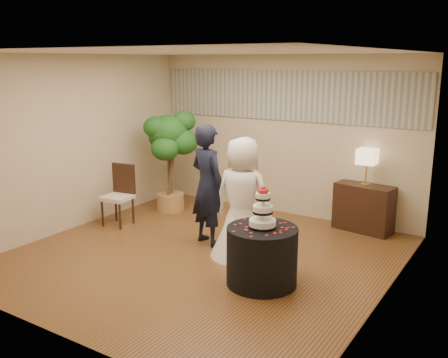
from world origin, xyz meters
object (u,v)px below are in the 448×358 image
Objects in this scene: groom at (208,185)px; wedding_cake at (263,207)px; cake_table at (262,256)px; bride at (242,198)px; table_lamp at (366,167)px; ficus_tree at (169,161)px; side_chair at (117,196)px; console at (364,208)px.

groom reaches higher than wedding_cake.
wedding_cake is at bearing 90.00° from cake_table.
table_lamp is at bearing -123.26° from bride.
bride reaches higher than wedding_cake.
bride is 2.51m from ficus_tree.
groom is at bearing 148.85° from cake_table.
ficus_tree is at bearing 147.53° from wedding_cake.
table_lamp is 4.08m from side_chair.
wedding_cake is 2.75m from console.
groom is at bearing -16.13° from bride.
table_lamp is at bearing -117.58° from groom.
wedding_cake is at bearing 131.59° from bride.
table_lamp is 3.43m from ficus_tree.
wedding_cake reaches higher than cake_table.
groom is 1.97× the size of console.
groom is at bearing -33.61° from ficus_tree.
bride reaches higher than console.
groom reaches higher than table_lamp.
console is (1.12, 1.97, -0.47)m from bride.
side_chair is (-3.11, 0.71, 0.14)m from cake_table.
wedding_cake is at bearing -99.37° from table_lamp.
groom is 2.61m from console.
table_lamp is (0.44, 2.64, 0.06)m from wedding_cake.
side_chair is (-3.55, -1.93, 0.13)m from console.
groom is 1.78× the size of side_chair.
ficus_tree is at bearing 72.67° from side_chair.
table_lamp is (1.12, 1.97, 0.21)m from bride.
side_chair is at bearing -100.58° from ficus_tree.
console is at bearing 21.83° from side_chair.
table_lamp is at bearing 80.63° from cake_table.
groom reaches higher than bride.
groom is 1.59m from wedding_cake.
ficus_tree reaches higher than groom.
side_chair is at bearing 167.16° from cake_table.
ficus_tree is (-3.34, -0.80, 0.55)m from console.
ficus_tree is 1.23m from side_chair.
wedding_cake is 0.89× the size of table_lamp.
ficus_tree is at bearing -31.57° from bride.
bride reaches higher than table_lamp.
wedding_cake is 0.57× the size of console.
table_lamp reaches higher than cake_table.
ficus_tree is (-2.90, 1.85, 0.56)m from cake_table.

